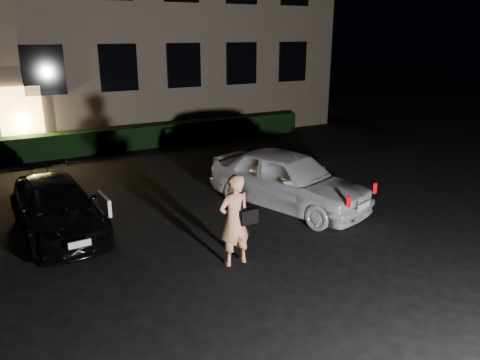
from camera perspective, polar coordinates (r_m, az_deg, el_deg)
ground at (r=9.24m, az=4.31°, el=-10.04°), size 80.00×80.00×0.00m
hedge at (r=18.33m, az=-13.62°, el=4.99°), size 15.00×0.70×0.85m
sedan at (r=11.15m, az=-21.47°, el=-3.07°), size 1.89×4.11×1.15m
hatch at (r=11.84m, az=5.89°, el=0.10°), size 3.08×4.64×1.47m
man at (r=8.82m, az=-0.62°, el=-4.88°), size 0.77×0.48×1.80m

